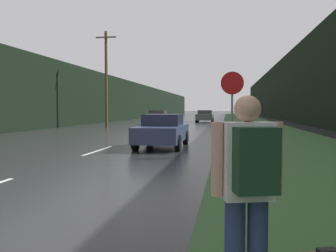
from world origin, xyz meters
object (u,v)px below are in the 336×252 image
object	(u,v)px
hitchhiker_with_backpack	(248,186)
car_passing_far	(205,116)
car_oncoming	(158,117)
car_passing_near	(163,131)
stop_sign	(232,103)

from	to	relation	value
hitchhiker_with_backpack	car_passing_far	distance (m)	40.08
car_passing_far	car_oncoming	xyz separation A→B (m)	(-4.38, -6.77, -0.00)
car_passing_near	car_passing_far	world-z (taller)	car_passing_far
hitchhiker_with_backpack	car_passing_near	size ratio (longest dim) A/B	0.41
hitchhiker_with_backpack	car_passing_far	size ratio (longest dim) A/B	0.38
car_oncoming	car_passing_near	bearing A→B (deg)	-78.57
stop_sign	car_oncoming	world-z (taller)	stop_sign
hitchhiker_with_backpack	car_passing_far	xyz separation A→B (m)	(-2.78, 39.98, -0.24)
stop_sign	car_passing_far	xyz separation A→B (m)	(-2.77, 31.03, -1.03)
car_passing_far	hitchhiker_with_backpack	bearing A→B (deg)	93.98
hitchhiker_with_backpack	car_oncoming	size ratio (longest dim) A/B	0.42
stop_sign	hitchhiker_with_backpack	world-z (taller)	stop_sign
stop_sign	car_passing_far	distance (m)	31.17
car_passing_far	car_passing_near	bearing A→B (deg)	90.00
hitchhiker_with_backpack	car_passing_near	world-z (taller)	hitchhiker_with_backpack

